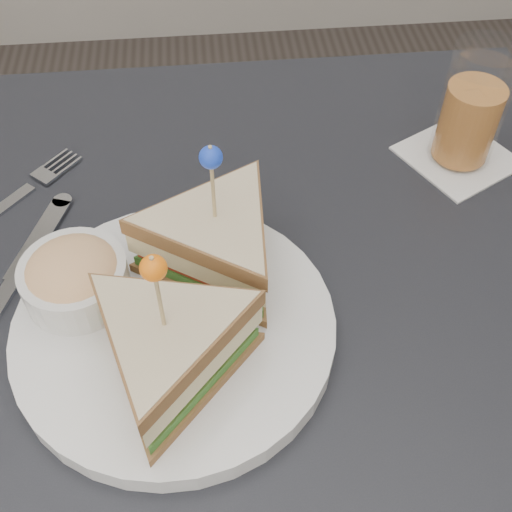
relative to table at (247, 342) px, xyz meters
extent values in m
cube|color=black|center=(0.00, 0.00, 0.06)|extent=(0.80, 0.80, 0.03)
cylinder|color=black|center=(-0.35, 0.35, -0.31)|extent=(0.04, 0.04, 0.72)
cylinder|color=black|center=(0.35, 0.35, -0.31)|extent=(0.04, 0.04, 0.72)
cylinder|color=white|center=(-0.07, -0.04, 0.08)|extent=(0.36, 0.36, 0.02)
cylinder|color=white|center=(-0.07, -0.04, 0.10)|extent=(0.36, 0.36, 0.01)
cylinder|color=tan|center=(-0.07, -0.09, 0.20)|extent=(0.00, 0.00, 0.09)
sphere|color=orange|center=(-0.07, -0.09, 0.24)|extent=(0.02, 0.02, 0.02)
cylinder|color=tan|center=(-0.02, 0.02, 0.20)|extent=(0.00, 0.00, 0.09)
sphere|color=#1838B8|center=(-0.02, 0.02, 0.24)|extent=(0.02, 0.02, 0.02)
cylinder|color=silver|center=(-0.15, 0.00, 0.11)|extent=(0.12, 0.12, 0.04)
ellipsoid|color=#E0B772|center=(-0.15, 0.00, 0.13)|extent=(0.11, 0.11, 0.04)
cube|color=#B6BAC2|center=(-0.21, 0.19, 0.08)|extent=(0.03, 0.03, 0.00)
cube|color=silver|center=(-0.21, 0.09, 0.08)|extent=(0.06, 0.11, 0.00)
cylinder|color=silver|center=(-0.19, 0.15, 0.08)|extent=(0.03, 0.03, 0.00)
cube|color=silver|center=(0.26, 0.18, 0.08)|extent=(0.15, 0.15, 0.00)
cylinder|color=#B67033|center=(0.26, 0.18, 0.13)|extent=(0.09, 0.09, 0.09)
cylinder|color=white|center=(0.26, 0.18, 0.15)|extent=(0.10, 0.10, 0.14)
cube|color=white|center=(0.27, 0.19, 0.17)|extent=(0.02, 0.02, 0.02)
cube|color=white|center=(0.25, 0.17, 0.16)|extent=(0.02, 0.02, 0.02)
camera|label=1|loc=(-0.03, -0.36, 0.57)|focal=45.00mm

